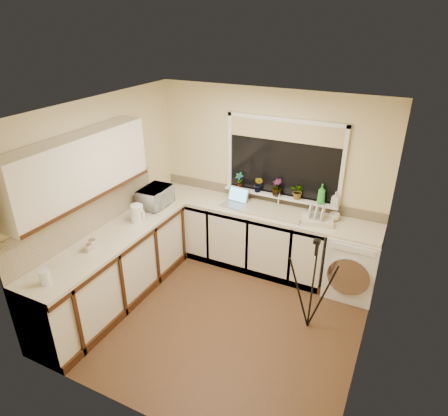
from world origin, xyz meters
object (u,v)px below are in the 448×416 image
Objects in this scene: microwave at (155,197)px; tripod at (312,285)px; plant_c at (277,187)px; glass_jug at (45,277)px; soap_bottle_green at (321,194)px; cup_back at (334,217)px; washing_machine at (353,262)px; dish_rack at (317,220)px; plant_d at (298,191)px; soap_bottle_clear at (335,199)px; plant_b at (258,185)px; plant_a at (239,181)px; laptop at (235,200)px; steel_jar at (92,244)px; cup_left at (88,248)px; kettle at (137,214)px.

tripod is at bearing -100.50° from microwave.
glass_jug is at bearing -118.16° from plant_c.
cup_back is (0.21, -0.11, -0.23)m from soap_bottle_green.
washing_machine is 2.21× the size of dish_rack.
plant_d is 1.11× the size of soap_bottle_clear.
plant_b is 1.11m from cup_back.
plant_d is at bearing 167.10° from cup_back.
plant_a is (-1.70, 0.23, 0.73)m from washing_machine.
laptop is at bearing 69.77° from glass_jug.
tripod reaches higher than washing_machine.
microwave is at bearing 179.84° from dish_rack.
glass_jug is at bearing -131.12° from cup_back.
tripod reaches higher than laptop.
steel_jar is at bearing -111.81° from laptop.
plant_a is at bearing 72.03° from glass_jug.
cup_left is at bearing -130.57° from plant_d.
dish_rack is 0.35m from soap_bottle_green.
plant_b reaches higher than steel_jar.
plant_c reaches higher than microwave.
glass_jug is (-0.01, -1.45, -0.03)m from kettle.
plant_c reaches higher than glass_jug.
steel_jar is at bearing -131.42° from plant_d.
soap_bottle_green is at bearing 52.82° from glass_jug.
dish_rack is 1.46× the size of soap_bottle_green.
steel_jar is 0.47× the size of plant_c.
cup_back reaches higher than cup_left.
tripod is at bearing -38.85° from plant_a.
steel_jar is 1.26× the size of cup_left.
washing_machine is 3.58m from glass_jug.
cup_left is (0.00, -1.31, -0.09)m from microwave.
glass_jug reaches higher than cup_left.
plant_b is 2.53× the size of cup_left.
laptop is 2.01m from steel_jar.
tripod is 7.67× the size of glass_jug.
kettle is at bearing -133.49° from plant_b.
steel_jar is 0.49× the size of plant_a.
soap_bottle_clear is at bearing 0.88° from plant_c.
microwave is (-0.96, -0.53, 0.07)m from laptop.
washing_machine is at bearing -12.36° from dish_rack.
glass_jug is 0.70m from steel_jar.
plant_c is 0.78m from soap_bottle_clear.
laptop reaches higher than dish_rack.
plant_c is (0.56, -0.01, 0.00)m from plant_a.
tripod is 2.43× the size of microwave.
plant_a is 1.19× the size of soap_bottle_clear.
laptop is at bearing -169.26° from soap_bottle_green.
cup_back reaches higher than dish_rack.
plant_b is (1.20, 1.97, 0.21)m from steel_jar.
glass_jug is at bearing -129.52° from soap_bottle_clear.
microwave is at bearing 90.35° from steel_jar.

